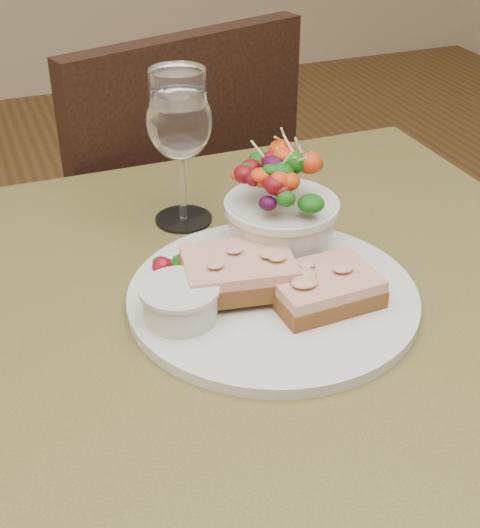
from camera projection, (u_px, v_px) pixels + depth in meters
name	position (u px, v px, depth m)	size (l,w,h in m)	color
cafe_table	(257.00, 395.00, 0.79)	(0.80, 0.80, 0.75)	#4B4020
chair_far	(150.00, 316.00, 1.51)	(0.52, 0.52, 0.90)	black
dinner_plate	(273.00, 296.00, 0.75)	(0.30, 0.30, 0.01)	silver
sandwich_front	(323.00, 288.00, 0.73)	(0.11, 0.08, 0.03)	#452912
sandwich_back	(239.00, 271.00, 0.74)	(0.12, 0.10, 0.03)	#452912
ramekin	(180.00, 301.00, 0.70)	(0.07, 0.07, 0.04)	beige
salad_bowl	(282.00, 203.00, 0.79)	(0.12, 0.12, 0.13)	silver
garnish	(170.00, 265.00, 0.78)	(0.05, 0.04, 0.02)	#0B390A
wine_glass	(179.00, 126.00, 0.84)	(0.08, 0.08, 0.18)	white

